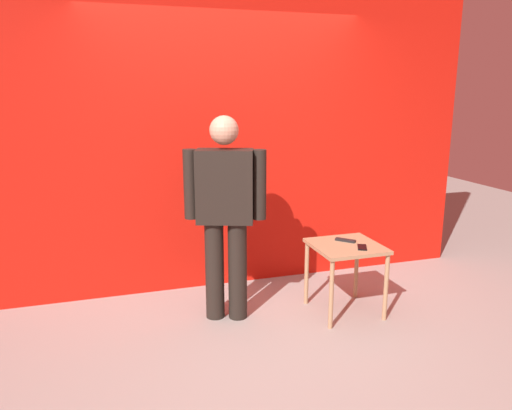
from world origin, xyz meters
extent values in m
plane|color=#9E9991|center=(0.00, 0.00, 0.00)|extent=(12.00, 12.00, 0.00)
cube|color=red|center=(0.00, 1.30, 1.68)|extent=(4.85, 0.12, 3.35)
cylinder|color=black|center=(-0.29, 0.57, 0.40)|extent=(0.19, 0.19, 0.81)
cylinder|color=black|center=(-0.12, 0.51, 0.40)|extent=(0.19, 0.19, 0.81)
cube|color=black|center=(-0.21, 0.54, 1.10)|extent=(0.49, 0.35, 0.57)
cube|color=#2D4784|center=(-0.17, 0.65, 1.13)|extent=(0.12, 0.05, 0.48)
cube|color=#384C99|center=(-0.17, 0.66, 1.11)|extent=(0.04, 0.02, 0.44)
cylinder|color=black|center=(-0.46, 0.63, 1.11)|extent=(0.14, 0.14, 0.54)
cylinder|color=black|center=(0.05, 0.45, 1.11)|extent=(0.14, 0.14, 0.54)
sphere|color=tan|center=(-0.21, 0.54, 1.53)|extent=(0.22, 0.22, 0.22)
cube|color=tan|center=(0.76, 0.34, 0.58)|extent=(0.54, 0.54, 0.03)
cylinder|color=tan|center=(0.52, 0.10, 0.28)|extent=(0.04, 0.04, 0.56)
cylinder|color=tan|center=(1.00, 0.10, 0.28)|extent=(0.04, 0.04, 0.56)
cylinder|color=tan|center=(0.52, 0.58, 0.28)|extent=(0.04, 0.04, 0.56)
cylinder|color=tan|center=(1.00, 0.58, 0.28)|extent=(0.04, 0.04, 0.56)
cube|color=black|center=(0.84, 0.23, 0.60)|extent=(0.13, 0.16, 0.01)
cube|color=black|center=(0.79, 0.42, 0.60)|extent=(0.15, 0.15, 0.02)
camera|label=1|loc=(-1.10, -3.10, 1.83)|focal=34.52mm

